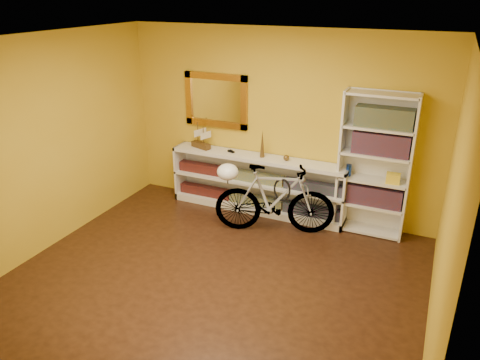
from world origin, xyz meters
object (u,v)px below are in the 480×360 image
at_px(bicycle, 274,199).
at_px(helmet, 228,172).
at_px(bookcase, 374,166).
at_px(console_unit, 257,184).

height_order(bicycle, helmet, bicycle).
distance_m(bookcase, helmet, 1.89).
xyz_separation_m(console_unit, bookcase, (1.61, 0.03, 0.52)).
bearing_deg(console_unit, bookcase, 0.89).
bearing_deg(helmet, bookcase, 22.25).
height_order(bookcase, helmet, bookcase).
relative_size(console_unit, bicycle, 1.61).
xyz_separation_m(bookcase, bicycle, (-1.16, -0.52, -0.47)).
bearing_deg(bookcase, bicycle, -155.71).
distance_m(bicycle, helmet, 0.72).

